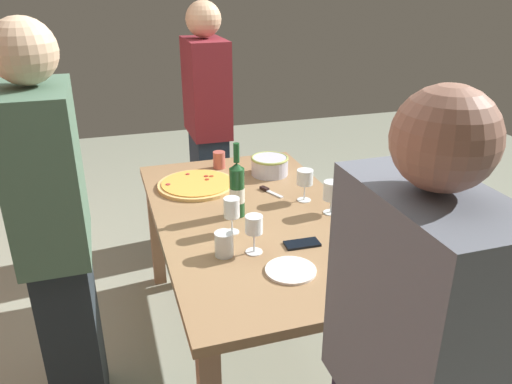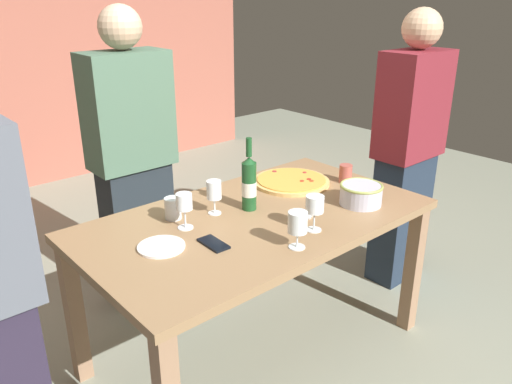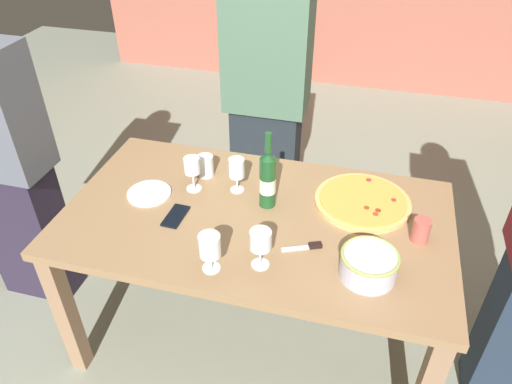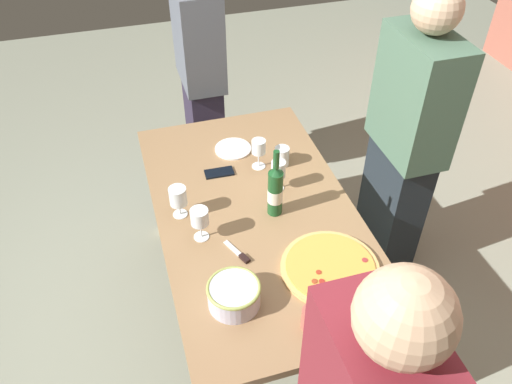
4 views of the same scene
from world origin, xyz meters
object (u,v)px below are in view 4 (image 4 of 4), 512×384
Objects in this scene: wine_glass_by_bottle at (259,148)px; wine_glass_far_left at (200,218)px; cup_ceramic at (311,318)px; cell_phone at (219,173)px; wine_bottle at (275,190)px; side_plate at (233,149)px; pizza at (330,268)px; serving_bowl at (234,294)px; wine_glass_far_right at (278,171)px; person_host at (200,78)px; person_guest_right at (405,145)px; wine_glass_near_pizza at (178,197)px; cup_amber at (282,156)px; dining_table at (256,225)px; pizza_knife at (240,254)px.

wine_glass_far_left is (0.40, -0.38, 0.00)m from wine_glass_by_bottle.
cup_ceramic is 0.67× the size of cell_phone.
wine_bottle reaches higher than side_plate.
wine_glass_by_bottle is at bearing 174.54° from cup_ceramic.
wine_glass_far_left is (-0.33, -0.47, 0.11)m from pizza.
cell_phone is at bearing 170.70° from serving_bowl.
pizza reaches higher than side_plate.
person_host is at bearing -172.07° from wine_glass_far_right.
side_plate and cell_phone have the same top height.
wine_glass_far_right reaches higher than cup_ceramic.
pizza is 0.25× the size of person_guest_right.
wine_glass_by_bottle is at bearing -22.63° from person_guest_right.
wine_glass_far_right reaches higher than wine_glass_near_pizza.
serving_bowl is 2.08× the size of cup_amber.
dining_table is 9.97× the size of wine_glass_by_bottle.
serving_bowl is at bearing -7.27° from cell_phone.
wine_glass_near_pizza is 0.98× the size of wine_glass_far_left.
pizza is (0.42, 0.19, 0.10)m from dining_table.
person_guest_right reaches higher than cup_ceramic.
pizza_knife is at bearing -46.51° from wine_bottle.
pizza_knife is (0.54, -0.37, -0.04)m from cup_amber.
wine_glass_far_left is at bearing -172.85° from serving_bowl.
cell_phone is at bearing -158.49° from pizza.
serving_bowl is 0.56m from wine_glass_near_pizza.
wine_glass_near_pizza reaches higher than pizza.
person_host is at bearing -165.81° from cup_amber.
wine_glass_near_pizza reaches higher than cup_ceramic.
wine_glass_by_bottle is at bearing 91.32° from cell_phone.
dining_table is at bearing -2.15° from side_plate.
person_guest_right is (-0.40, 0.98, 0.08)m from pizza_knife.
pizza is at bearing 10.78° from side_plate.
wine_glass_far_left is 1.14m from person_guest_right.
wine_glass_by_bottle is at bearing 136.51° from wine_glass_far_left.
wine_glass_near_pizza is 0.56m from side_plate.
person_guest_right is (0.15, 0.73, -0.03)m from wine_glass_by_bottle.
cup_amber reaches higher than pizza_knife.
serving_bowl is (0.47, -0.23, 0.15)m from dining_table.
wine_glass_near_pizza is 0.49m from wine_glass_far_right.
wine_glass_near_pizza is 0.39m from pizza_knife.
cup_amber is (-0.77, 0.45, -0.01)m from serving_bowl.
wine_glass_near_pizza is 0.61m from cup_amber.
person_guest_right is (-0.58, 0.65, 0.07)m from pizza.
serving_bowl reaches higher than side_plate.
person_host is (-0.89, 0.10, 0.04)m from cell_phone.
cell_phone is (-0.34, -0.18, -0.13)m from wine_bottle.
wine_glass_near_pizza reaches higher than dining_table.
wine_bottle is 3.48× the size of cup_amber.
cup_amber reaches higher than side_plate.
dining_table is 0.28m from wine_glass_far_right.
wine_glass_far_right is 0.33m from cell_phone.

